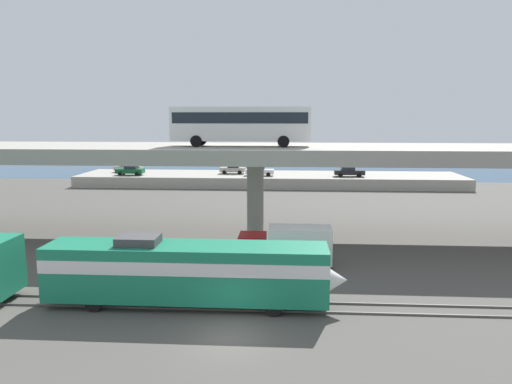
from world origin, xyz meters
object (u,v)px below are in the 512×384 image
at_px(parked_car_1, 260,171).
at_px(parked_car_4, 349,172).
at_px(parked_car_2, 128,167).
at_px(service_truck_west, 288,246).
at_px(parked_car_0, 130,170).
at_px(train_locomotive, 200,270).
at_px(parked_car_3, 233,169).
at_px(transit_bus_on_overpass, 241,123).

distance_m(parked_car_1, parked_car_4, 13.95).
height_order(parked_car_1, parked_car_2, same).
relative_size(service_truck_west, parked_car_1, 1.54).
height_order(parked_car_0, parked_car_2, same).
relative_size(train_locomotive, parked_car_4, 3.82).
bearing_deg(parked_car_3, parked_car_2, -4.14).
relative_size(parked_car_1, parked_car_4, 0.96).
height_order(transit_bus_on_overpass, service_truck_west, transit_bus_on_overpass).
distance_m(parked_car_2, parked_car_3, 17.84).
xyz_separation_m(parked_car_0, parked_car_2, (-1.75, 4.27, 0.00)).
relative_size(train_locomotive, parked_car_1, 3.98).
bearing_deg(parked_car_1, parked_car_4, -0.71).
distance_m(train_locomotive, parked_car_4, 50.83).
xyz_separation_m(train_locomotive, parked_car_0, (-19.90, 48.33, 0.30)).
height_order(parked_car_1, parked_car_3, same).
bearing_deg(service_truck_west, train_locomotive, 56.55).
bearing_deg(service_truck_west, parked_car_1, -83.80).
xyz_separation_m(train_locomotive, parked_car_3, (-3.85, 51.31, 0.29)).
height_order(service_truck_west, parked_car_3, parked_car_3).
relative_size(train_locomotive, parked_car_0, 4.08).
bearing_deg(parked_car_3, parked_car_1, 151.44).
distance_m(service_truck_west, parked_car_4, 42.01).
height_order(service_truck_west, parked_car_0, parked_car_0).
xyz_separation_m(parked_car_0, parked_car_1, (20.56, 0.53, -0.00)).
bearing_deg(parked_car_1, parked_car_0, -178.53).
bearing_deg(transit_bus_on_overpass, parked_car_3, 97.62).
distance_m(service_truck_west, parked_car_1, 41.34).
bearing_deg(parked_car_0, parked_car_4, -179.41).
relative_size(transit_bus_on_overpass, parked_car_1, 2.71).
bearing_deg(parked_car_3, parked_car_4, 171.90).
height_order(transit_bus_on_overpass, parked_car_0, transit_bus_on_overpass).
relative_size(service_truck_west, parked_car_0, 1.57).
height_order(service_truck_west, parked_car_1, parked_car_1).
relative_size(train_locomotive, parked_car_3, 4.38).
bearing_deg(service_truck_west, transit_bus_on_overpass, -60.93).
distance_m(parked_car_1, parked_car_2, 22.62).
height_order(parked_car_3, parked_car_4, same).
relative_size(parked_car_0, parked_car_4, 0.94).
height_order(service_truck_west, parked_car_4, parked_car_4).
height_order(parked_car_0, parked_car_1, same).
bearing_deg(parked_car_2, transit_bus_on_overpass, -58.81).
xyz_separation_m(parked_car_1, parked_car_4, (13.95, -0.17, 0.00)).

